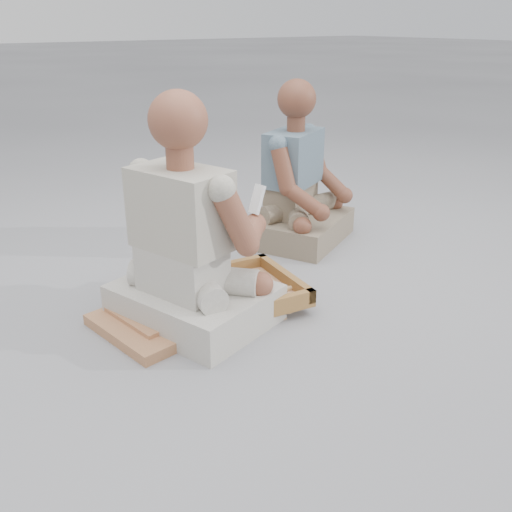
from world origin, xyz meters
TOP-DOWN VIEW (x-y plane):
  - ground at (0.00, 0.00)m, footprint 60.00×60.00m
  - carved_panel at (-0.22, 0.47)m, footprint 0.71×0.53m
  - tool_tray at (-0.02, 0.41)m, footprint 0.61×0.51m
  - chisel_0 at (-0.02, 0.40)m, footprint 0.20×0.13m
  - chisel_1 at (-0.05, 0.44)m, footprint 0.08×0.21m
  - chisel_2 at (0.04, 0.37)m, footprint 0.12×0.20m
  - chisel_3 at (0.13, 0.42)m, footprint 0.22×0.07m
  - chisel_4 at (0.15, 0.49)m, footprint 0.22×0.04m
  - chisel_5 at (0.16, 0.30)m, footprint 0.22×0.06m
  - chisel_6 at (-0.03, 0.42)m, footprint 0.11×0.20m
  - chisel_7 at (-0.07, 0.27)m, footprint 0.15×0.19m
  - chisel_8 at (-0.05, 0.48)m, footprint 0.17×0.17m
  - chisel_9 at (0.02, 0.43)m, footprint 0.09×0.21m
  - chisel_10 at (0.10, 0.38)m, footprint 0.20×0.13m
  - wood_chip_0 at (-0.01, 0.21)m, footprint 0.02×0.02m
  - wood_chip_1 at (0.30, 0.47)m, footprint 0.02×0.02m
  - wood_chip_2 at (-0.12, 0.18)m, footprint 0.02×0.02m
  - wood_chip_3 at (0.31, 0.42)m, footprint 0.02×0.02m
  - wood_chip_4 at (-0.18, 0.40)m, footprint 0.02×0.02m
  - wood_chip_5 at (0.16, 0.24)m, footprint 0.02×0.02m
  - wood_chip_6 at (-0.25, 0.47)m, footprint 0.02×0.02m
  - wood_chip_7 at (-0.17, 0.62)m, footprint 0.02×0.02m
  - wood_chip_8 at (-0.28, 0.21)m, footprint 0.02×0.02m
  - wood_chip_9 at (0.11, 0.21)m, footprint 0.02×0.02m
  - craftsman at (-0.19, 0.41)m, footprint 0.68×0.69m
  - companion at (0.73, 0.88)m, footprint 0.68×0.63m
  - mobile_phone at (0.15, 0.45)m, footprint 0.06×0.06m

SIDE VIEW (x-z plane):
  - ground at x=0.00m, z-range 0.00..0.00m
  - wood_chip_0 at x=-0.01m, z-range 0.00..0.00m
  - wood_chip_1 at x=0.30m, z-range 0.00..0.00m
  - wood_chip_2 at x=-0.12m, z-range 0.00..0.00m
  - wood_chip_3 at x=0.31m, z-range 0.00..0.00m
  - wood_chip_4 at x=-0.18m, z-range 0.00..0.00m
  - wood_chip_5 at x=0.16m, z-range 0.00..0.00m
  - wood_chip_6 at x=-0.25m, z-range 0.00..0.00m
  - wood_chip_7 at x=-0.17m, z-range 0.00..0.00m
  - wood_chip_8 at x=-0.28m, z-range 0.00..0.00m
  - wood_chip_9 at x=0.11m, z-range 0.00..0.00m
  - carved_panel at x=-0.22m, z-range 0.00..0.04m
  - tool_tray at x=-0.02m, z-range 0.03..0.10m
  - chisel_7 at x=-0.07m, z-range 0.06..0.08m
  - chisel_5 at x=0.16m, z-range 0.06..0.09m
  - chisel_4 at x=0.15m, z-range 0.06..0.09m
  - chisel_10 at x=0.10m, z-range 0.07..0.09m
  - chisel_9 at x=0.02m, z-range 0.07..0.09m
  - chisel_0 at x=-0.02m, z-range 0.07..0.09m
  - chisel_2 at x=0.04m, z-range 0.07..0.09m
  - chisel_6 at x=-0.03m, z-range 0.07..0.09m
  - chisel_3 at x=0.13m, z-range 0.07..0.10m
  - chisel_8 at x=-0.05m, z-range 0.07..0.10m
  - chisel_1 at x=-0.05m, z-range 0.08..0.10m
  - companion at x=0.73m, z-range -0.14..0.71m
  - craftsman at x=-0.19m, z-range -0.14..0.76m
  - mobile_phone at x=0.15m, z-range 0.38..0.50m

